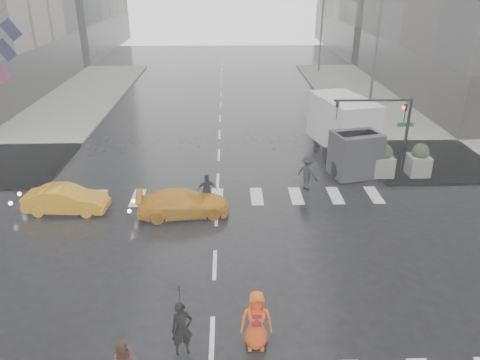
{
  "coord_description": "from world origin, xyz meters",
  "views": [
    {
      "loc": [
        0.55,
        -15.24,
        10.35
      ],
      "look_at": [
        1.04,
        2.0,
        2.7
      ],
      "focal_mm": 35.0,
      "sensor_mm": 36.0,
      "label": 1
    }
  ],
  "objects_px": {
    "pedestrian_orange": "(256,320)",
    "taxi_mid": "(66,200)",
    "traffic_signal_pole": "(389,122)",
    "box_truck": "(346,130)"
  },
  "relations": [
    {
      "from": "pedestrian_orange",
      "to": "taxi_mid",
      "type": "height_order",
      "value": "pedestrian_orange"
    },
    {
      "from": "traffic_signal_pole",
      "to": "taxi_mid",
      "type": "relative_size",
      "value": 1.17
    },
    {
      "from": "pedestrian_orange",
      "to": "taxi_mid",
      "type": "xyz_separation_m",
      "value": [
        -8.38,
        8.97,
        -0.35
      ]
    },
    {
      "from": "traffic_signal_pole",
      "to": "taxi_mid",
      "type": "distance_m",
      "value": 16.61
    },
    {
      "from": "pedestrian_orange",
      "to": "box_truck",
      "type": "xyz_separation_m",
      "value": [
        6.16,
        15.19,
        0.93
      ]
    },
    {
      "from": "taxi_mid",
      "to": "pedestrian_orange",
      "type": "bearing_deg",
      "value": -133.43
    },
    {
      "from": "traffic_signal_pole",
      "to": "pedestrian_orange",
      "type": "distance_m",
      "value": 14.71
    },
    {
      "from": "traffic_signal_pole",
      "to": "box_truck",
      "type": "bearing_deg",
      "value": 118.02
    },
    {
      "from": "traffic_signal_pole",
      "to": "pedestrian_orange",
      "type": "relative_size",
      "value": 2.3
    },
    {
      "from": "traffic_signal_pole",
      "to": "box_truck",
      "type": "distance_m",
      "value": 3.46
    }
  ]
}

